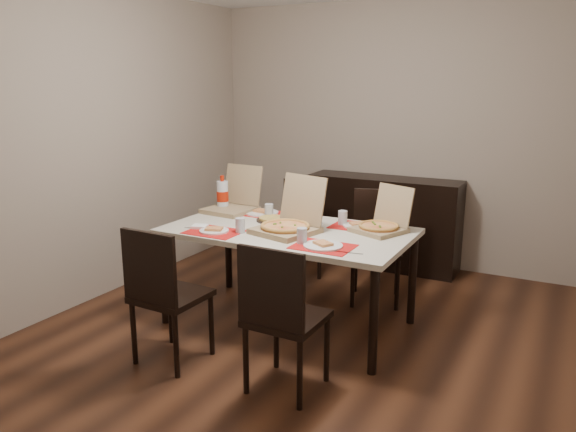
% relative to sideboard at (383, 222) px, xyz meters
% --- Properties ---
extents(ground, '(3.80, 4.00, 0.02)m').
position_rel_sideboard_xyz_m(ground, '(0.00, -1.78, -0.46)').
color(ground, '#472616').
rests_on(ground, ground).
extents(room_walls, '(3.84, 4.02, 2.62)m').
position_rel_sideboard_xyz_m(room_walls, '(0.00, -1.35, 1.28)').
color(room_walls, gray).
rests_on(room_walls, ground).
extents(sideboard, '(1.50, 0.40, 0.90)m').
position_rel_sideboard_xyz_m(sideboard, '(0.00, 0.00, 0.00)').
color(sideboard, black).
rests_on(sideboard, ground).
extents(dining_table, '(1.80, 1.00, 0.75)m').
position_rel_sideboard_xyz_m(dining_table, '(-0.18, -1.69, 0.23)').
color(dining_table, beige).
rests_on(dining_table, ground).
extents(chair_near_left, '(0.43, 0.43, 0.93)m').
position_rel_sideboard_xyz_m(chair_near_left, '(-0.59, -2.64, 0.06)').
color(chair_near_left, black).
rests_on(chair_near_left, ground).
extents(chair_near_right, '(0.43, 0.43, 0.93)m').
position_rel_sideboard_xyz_m(chair_near_right, '(0.25, -2.59, 0.06)').
color(chair_near_right, black).
rests_on(chair_near_right, ground).
extents(chair_far_left, '(0.44, 0.44, 0.93)m').
position_rel_sideboard_xyz_m(chair_far_left, '(-0.57, -0.77, 0.06)').
color(chair_far_left, black).
rests_on(chair_far_left, ground).
extents(chair_far_right, '(0.53, 0.53, 0.93)m').
position_rel_sideboard_xyz_m(chair_far_right, '(0.24, -0.87, 0.06)').
color(chair_far_right, black).
rests_on(chair_far_right, ground).
extents(setting_near_left, '(0.49, 0.30, 0.11)m').
position_rel_sideboard_xyz_m(setting_near_left, '(-0.59, -1.99, 0.32)').
color(setting_near_left, red).
rests_on(setting_near_left, dining_table).
extents(setting_near_right, '(0.50, 0.30, 0.11)m').
position_rel_sideboard_xyz_m(setting_near_right, '(0.20, -1.99, 0.32)').
color(setting_near_right, red).
rests_on(setting_near_right, dining_table).
extents(setting_far_left, '(0.51, 0.30, 0.11)m').
position_rel_sideboard_xyz_m(setting_far_left, '(-0.60, -1.36, 0.32)').
color(setting_far_left, red).
rests_on(setting_far_left, dining_table).
extents(setting_far_right, '(0.49, 0.30, 0.11)m').
position_rel_sideboard_xyz_m(setting_far_right, '(0.22, -1.38, 0.32)').
color(setting_far_right, red).
rests_on(setting_far_right, dining_table).
extents(napkin_loose, '(0.16, 0.16, 0.02)m').
position_rel_sideboard_xyz_m(napkin_loose, '(-0.16, -1.81, 0.31)').
color(napkin_loose, white).
rests_on(napkin_loose, dining_table).
extents(pizza_box_center, '(0.49, 0.52, 0.40)m').
position_rel_sideboard_xyz_m(pizza_box_center, '(-0.14, -1.77, 0.36)').
color(pizza_box_center, '#8D7451').
rests_on(pizza_box_center, dining_table).
extents(pizza_box_right, '(0.44, 0.46, 0.33)m').
position_rel_sideboard_xyz_m(pizza_box_right, '(0.45, -1.43, 0.35)').
color(pizza_box_right, '#8D7451').
rests_on(pizza_box_right, dining_table).
extents(pizza_box_left, '(0.41, 0.44, 0.37)m').
position_rel_sideboard_xyz_m(pizza_box_left, '(-0.87, -1.38, 0.36)').
color(pizza_box_left, '#8D7451').
rests_on(pizza_box_left, dining_table).
extents(faina_plate, '(0.25, 0.25, 0.03)m').
position_rel_sideboard_xyz_m(faina_plate, '(-0.41, -1.52, 0.31)').
color(faina_plate, black).
rests_on(faina_plate, dining_table).
extents(dip_bowl, '(0.13, 0.13, 0.03)m').
position_rel_sideboard_xyz_m(dip_bowl, '(-0.03, -1.55, 0.31)').
color(dip_bowl, white).
rests_on(dip_bowl, dining_table).
extents(soda_bottle, '(0.10, 0.10, 0.30)m').
position_rel_sideboard_xyz_m(soda_bottle, '(-0.97, -1.38, 0.43)').
color(soda_bottle, silver).
rests_on(soda_bottle, dining_table).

